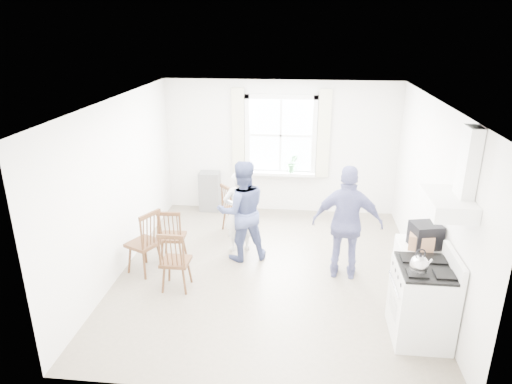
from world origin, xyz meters
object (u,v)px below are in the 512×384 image
(person_right, at_px, (347,223))
(low_cabinet, at_px, (415,274))
(gas_stove, at_px, (422,302))
(windsor_chair_c, at_px, (148,236))
(windsor_chair_b, at_px, (173,256))
(person_mid, at_px, (242,211))
(person_left, at_px, (239,211))
(stereo_stack, at_px, (425,235))
(windsor_chair_a, at_px, (171,231))

(person_right, bearing_deg, low_cabinet, 148.91)
(gas_stove, height_order, person_right, person_right)
(windsor_chair_c, relative_size, person_right, 0.59)
(windsor_chair_b, relative_size, person_mid, 0.57)
(person_left, height_order, person_mid, person_mid)
(low_cabinet, relative_size, windsor_chair_c, 0.88)
(gas_stove, relative_size, person_right, 0.65)
(person_mid, bearing_deg, gas_stove, 124.20)
(low_cabinet, xyz_separation_m, person_right, (-0.86, 0.64, 0.41))
(person_left, relative_size, person_mid, 0.85)
(person_left, bearing_deg, person_mid, 88.79)
(stereo_stack, height_order, person_mid, person_mid)
(windsor_chair_a, bearing_deg, gas_stove, -22.34)
(gas_stove, distance_m, person_right, 1.60)
(person_left, bearing_deg, stereo_stack, 131.69)
(stereo_stack, relative_size, person_left, 0.30)
(windsor_chair_c, xyz_separation_m, person_right, (2.92, 0.22, 0.24))
(windsor_chair_b, xyz_separation_m, windsor_chair_c, (-0.51, 0.47, 0.06))
(person_right, bearing_deg, windsor_chair_a, 3.44)
(windsor_chair_a, bearing_deg, person_right, -1.85)
(gas_stove, height_order, person_left, person_left)
(windsor_chair_a, height_order, windsor_chair_b, windsor_chair_b)
(person_mid, height_order, person_right, person_right)
(low_cabinet, height_order, windsor_chair_b, windsor_chair_b)
(low_cabinet, height_order, windsor_chair_c, windsor_chair_c)
(gas_stove, distance_m, windsor_chair_b, 3.27)
(windsor_chair_a, xyz_separation_m, windsor_chair_b, (0.26, -0.77, 0.00))
(gas_stove, height_order, windsor_chair_a, gas_stove)
(windsor_chair_a, bearing_deg, windsor_chair_b, -71.51)
(windsor_chair_a, bearing_deg, low_cabinet, -11.56)
(windsor_chair_a, distance_m, person_right, 2.69)
(gas_stove, distance_m, person_mid, 2.98)
(low_cabinet, relative_size, person_mid, 0.55)
(stereo_stack, distance_m, windsor_chair_c, 3.88)
(low_cabinet, distance_m, windsor_chair_a, 3.61)
(low_cabinet, distance_m, person_left, 2.88)
(windsor_chair_a, xyz_separation_m, windsor_chair_c, (-0.25, -0.31, 0.06))
(windsor_chair_c, bearing_deg, person_mid, 25.42)
(gas_stove, relative_size, low_cabinet, 1.24)
(low_cabinet, bearing_deg, person_right, 143.61)
(person_mid, relative_size, person_right, 0.95)
(gas_stove, xyz_separation_m, windsor_chair_b, (-3.20, 0.65, 0.08))
(gas_stove, relative_size, stereo_stack, 2.71)
(gas_stove, bearing_deg, person_left, 140.89)
(windsor_chair_c, xyz_separation_m, person_mid, (1.32, 0.63, 0.20))
(windsor_chair_a, distance_m, person_left, 1.15)
(gas_stove, xyz_separation_m, person_right, (-0.79, 1.34, 0.38))
(gas_stove, relative_size, person_left, 0.81)
(gas_stove, bearing_deg, windsor_chair_a, 157.66)
(windsor_chair_b, xyz_separation_m, person_left, (0.72, 1.37, 0.13))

